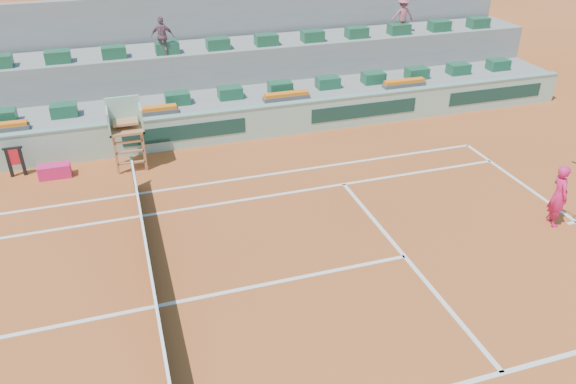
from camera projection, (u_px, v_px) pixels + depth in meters
name	position (u px, v px, depth m)	size (l,w,h in m)	color
ground	(156.00, 307.00, 12.93)	(90.00, 90.00, 0.00)	#A14A1F
seating_tier_lower	(124.00, 116.00, 21.50)	(36.00, 4.00, 1.20)	gray
seating_tier_upper	(119.00, 86.00, 22.48)	(36.00, 2.40, 2.60)	gray
stadium_back_wall	(114.00, 53.00, 23.36)	(36.00, 0.40, 4.40)	gray
player_bag	(55.00, 171.00, 18.35)	(1.01, 0.45, 0.45)	#DF1D61
spectator_mid	(163.00, 36.00, 21.27)	(0.86, 0.36, 1.46)	#79505C
spectator_right	(403.00, 15.00, 24.34)	(0.98, 0.56, 1.52)	#A65361
court_lines	(156.00, 306.00, 12.93)	(23.89, 11.09, 0.01)	silver
tennis_net	(153.00, 289.00, 12.67)	(0.10, 11.97, 1.10)	black
advertising_hoarding	(128.00, 138.00, 19.66)	(36.00, 0.34, 1.26)	#97BEA7
umpire_chair	(126.00, 124.00, 18.38)	(1.10, 0.90, 2.40)	#9D653B
seat_row_lower	(122.00, 104.00, 20.35)	(32.90, 0.60, 0.44)	#1B5135
seat_row_upper	(114.00, 52.00, 21.23)	(32.90, 0.60, 0.44)	#1B5135
flower_planters	(79.00, 119.00, 19.33)	(26.80, 0.36, 0.28)	#505050
towel_rack	(15.00, 159.00, 18.25)	(0.60, 0.10, 1.03)	black
tennis_player	(559.00, 195.00, 15.56)	(0.59, 0.94, 2.28)	#DF1D61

